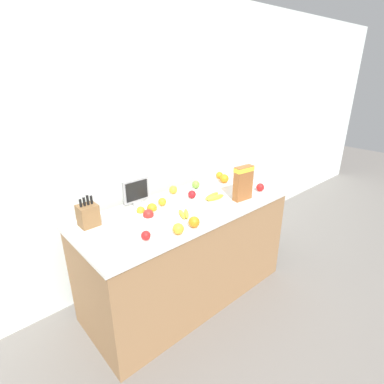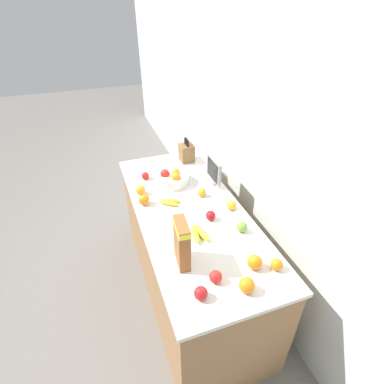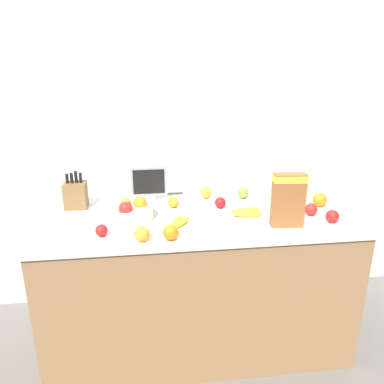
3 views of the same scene
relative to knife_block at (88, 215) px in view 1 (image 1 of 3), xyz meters
name	(u,v)px [view 1 (image 1 of 3)]	position (x,y,z in m)	size (l,w,h in m)	color
ground_plane	(187,293)	(0.73, -0.23, -0.98)	(14.00, 14.00, 0.00)	slate
wall_back	(143,146)	(0.73, 0.37, 0.32)	(9.00, 0.06, 2.60)	silver
counter	(187,252)	(0.73, -0.23, -0.53)	(1.84, 0.77, 0.90)	olive
knife_block	(88,215)	(0.00, 0.00, 0.00)	(0.13, 0.12, 0.26)	brown
small_monitor	(136,191)	(0.45, 0.08, 0.04)	(0.24, 0.03, 0.23)	gray
cereal_box	(243,182)	(1.20, -0.44, 0.08)	(0.18, 0.09, 0.30)	brown
fruit_bowl	(146,217)	(0.33, -0.24, -0.04)	(0.28, 0.28, 0.13)	silver
banana_bunch_left	(184,214)	(0.61, -0.35, -0.07)	(0.14, 0.17, 0.03)	yellow
banana_bunch_right	(214,197)	(1.02, -0.27, -0.06)	(0.19, 0.11, 0.04)	yellow
apple_front	(192,194)	(0.89, -0.13, -0.05)	(0.07, 0.07, 0.07)	#A31419
apple_leftmost	(146,235)	(0.20, -0.44, -0.05)	(0.06, 0.06, 0.06)	red
apple_rightmost	(196,185)	(1.07, 0.02, -0.05)	(0.07, 0.07, 0.07)	#6B9E33
apple_middle	(260,187)	(1.47, -0.43, -0.05)	(0.07, 0.07, 0.07)	red
apple_by_knife_block	(245,186)	(1.40, -0.31, -0.05)	(0.07, 0.07, 0.07)	red
orange_by_cereal	(242,179)	(1.51, -0.18, -0.04)	(0.09, 0.09, 0.09)	orange
orange_front_center	(194,222)	(0.55, -0.53, -0.04)	(0.08, 0.08, 0.08)	orange
orange_mid_right	(220,175)	(1.43, 0.06, -0.05)	(0.07, 0.07, 0.07)	orange
orange_mid_left	(178,229)	(0.41, -0.53, -0.04)	(0.08, 0.08, 0.08)	orange
orange_front_right	(173,190)	(0.83, 0.06, -0.05)	(0.07, 0.07, 0.07)	orange
orange_front_left	(224,179)	(1.38, -0.06, -0.04)	(0.09, 0.09, 0.09)	orange
orange_back_center	(162,202)	(0.60, -0.08, -0.05)	(0.07, 0.07, 0.07)	orange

